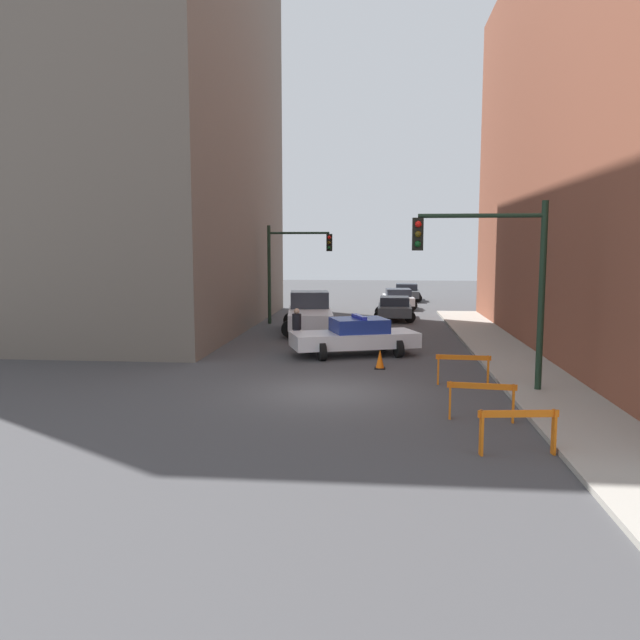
{
  "coord_description": "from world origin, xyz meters",
  "views": [
    {
      "loc": [
        1.49,
        -17.15,
        4.06
      ],
      "look_at": [
        -0.89,
        7.34,
        1.18
      ],
      "focal_mm": 35.0,
      "sensor_mm": 36.0,
      "label": 1
    }
  ],
  "objects": [
    {
      "name": "ground_plane",
      "position": [
        0.0,
        0.0,
        0.0
      ],
      "size": [
        120.0,
        120.0,
        0.0
      ],
      "primitive_type": "plane",
      "color": "#424244"
    },
    {
      "name": "sidewalk_right",
      "position": [
        6.2,
        0.0,
        0.06
      ],
      "size": [
        2.4,
        44.0,
        0.12
      ],
      "color": "#9E998E",
      "rests_on": "ground_plane"
    },
    {
      "name": "building_corner_left",
      "position": [
        -12.0,
        14.0,
        12.29
      ],
      "size": [
        14.0,
        20.0,
        24.58
      ],
      "color": "#6B6056",
      "rests_on": "ground_plane"
    },
    {
      "name": "traffic_light_near",
      "position": [
        4.73,
        0.43,
        3.53
      ],
      "size": [
        3.64,
        0.35,
        5.2
      ],
      "color": "black",
      "rests_on": "sidewalk_right"
    },
    {
      "name": "traffic_light_far",
      "position": [
        -3.3,
        15.52,
        3.4
      ],
      "size": [
        3.44,
        0.35,
        5.2
      ],
      "color": "black",
      "rests_on": "ground_plane"
    },
    {
      "name": "police_car",
      "position": [
        0.57,
        6.13,
        0.72
      ],
      "size": [
        5.05,
        3.27,
        1.52
      ],
      "rotation": [
        0.0,
        0.0,
        1.9
      ],
      "color": "white",
      "rests_on": "ground_plane"
    },
    {
      "name": "white_truck",
      "position": [
        -1.89,
        12.45,
        0.91
      ],
      "size": [
        3.08,
        5.61,
        1.9
      ],
      "rotation": [
        0.0,
        0.0,
        0.13
      ],
      "color": "silver",
      "rests_on": "ground_plane"
    },
    {
      "name": "parked_car_near",
      "position": [
        2.28,
        17.96,
        0.67
      ],
      "size": [
        2.32,
        4.33,
        1.31
      ],
      "rotation": [
        0.0,
        0.0,
        -0.02
      ],
      "color": "#474C51",
      "rests_on": "ground_plane"
    },
    {
      "name": "parked_car_mid",
      "position": [
        2.67,
        24.68,
        0.67
      ],
      "size": [
        2.44,
        4.4,
        1.31
      ],
      "rotation": [
        0.0,
        0.0,
        0.06
      ],
      "color": "silver",
      "rests_on": "ground_plane"
    },
    {
      "name": "parked_car_far",
      "position": [
        3.46,
        30.68,
        0.67
      ],
      "size": [
        2.35,
        4.34,
        1.31
      ],
      "rotation": [
        0.0,
        0.0,
        -0.03
      ],
      "color": "#474C51",
      "rests_on": "ground_plane"
    },
    {
      "name": "pedestrian_crossing",
      "position": [
        -1.8,
        7.14,
        0.86
      ],
      "size": [
        0.37,
        0.37,
        1.66
      ],
      "rotation": [
        0.0,
        0.0,
        1.54
      ],
      "color": "#474C66",
      "rests_on": "ground_plane"
    },
    {
      "name": "barrier_front",
      "position": [
        4.2,
        -4.96,
        0.62
      ],
      "size": [
        1.59,
        0.35,
        0.9
      ],
      "rotation": [
        0.0,
        0.0,
        0.13
      ],
      "color": "orange",
      "rests_on": "ground_plane"
    },
    {
      "name": "barrier_mid",
      "position": [
        3.88,
        -2.55,
        0.62
      ],
      "size": [
        1.59,
        0.34,
        0.9
      ],
      "rotation": [
        0.0,
        0.0,
        -0.12
      ],
      "color": "orange",
      "rests_on": "ground_plane"
    },
    {
      "name": "barrier_back",
      "position": [
        3.94,
        1.29,
        0.62
      ],
      "size": [
        1.6,
        0.25,
        0.9
      ],
      "rotation": [
        0.0,
        0.0,
        -0.06
      ],
      "color": "orange",
      "rests_on": "ground_plane"
    },
    {
      "name": "traffic_cone",
      "position": [
        1.5,
        3.56,
        0.32
      ],
      "size": [
        0.36,
        0.36,
        0.66
      ],
      "color": "black",
      "rests_on": "ground_plane"
    }
  ]
}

